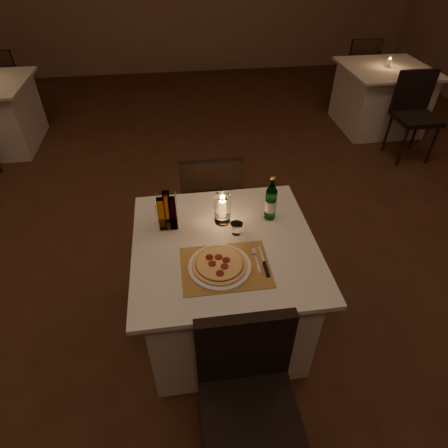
{
  "coord_description": "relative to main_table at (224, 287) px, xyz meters",
  "views": [
    {
      "loc": [
        -0.08,
        -1.77,
        2.13
      ],
      "look_at": [
        0.13,
        -0.26,
        0.86
      ],
      "focal_mm": 30.0,
      "sensor_mm": 36.0,
      "label": 1
    }
  ],
  "objects": [
    {
      "name": "neighbor_chair_ra",
      "position": [
        2.32,
        2.04,
        0.18
      ],
      "size": [
        0.42,
        0.42,
        0.9
      ],
      "color": "black",
      "rests_on": "ground"
    },
    {
      "name": "pizza",
      "position": [
        -0.05,
        -0.18,
        0.39
      ],
      "size": [
        0.28,
        0.28,
        0.02
      ],
      "color": "#D8B77F",
      "rests_on": "plate"
    },
    {
      "name": "neighbor_candle_right",
      "position": [
        2.32,
        2.75,
        0.41
      ],
      "size": [
        0.03,
        0.03,
        0.11
      ],
      "color": "white",
      "rests_on": "neighbor_table_right"
    },
    {
      "name": "hurricane_candle",
      "position": [
        0.01,
        0.19,
        0.47
      ],
      "size": [
        0.1,
        0.1,
        0.18
      ],
      "color": "white",
      "rests_on": "main_table"
    },
    {
      "name": "chair_near",
      "position": [
        0.0,
        -0.71,
        0.18
      ],
      "size": [
        0.42,
        0.42,
        0.9
      ],
      "color": "black",
      "rests_on": "ground"
    },
    {
      "name": "tumbler",
      "position": [
        0.08,
        0.07,
        0.4
      ],
      "size": [
        0.07,
        0.07,
        0.07
      ],
      "primitive_type": null,
      "color": "white",
      "rests_on": "main_table"
    },
    {
      "name": "chair_far",
      "position": [
        0.0,
        0.71,
        0.18
      ],
      "size": [
        0.42,
        0.42,
        0.9
      ],
      "color": "black",
      "rests_on": "ground"
    },
    {
      "name": "fork",
      "position": [
        0.15,
        -0.15,
        0.37
      ],
      "size": [
        0.02,
        0.18,
        0.0
      ],
      "color": "silver",
      "rests_on": "placemat"
    },
    {
      "name": "neighbor_table_right",
      "position": [
        2.32,
        2.75,
        0.0
      ],
      "size": [
        1.0,
        1.0,
        0.74
      ],
      "color": "silver",
      "rests_on": "ground"
    },
    {
      "name": "water_bottle",
      "position": [
        0.29,
        0.19,
        0.48
      ],
      "size": [
        0.07,
        0.07,
        0.28
      ],
      "color": "#57A161",
      "rests_on": "main_table"
    },
    {
      "name": "floor",
      "position": [
        -0.13,
        0.28,
        -0.38
      ],
      "size": [
        8.0,
        10.0,
        0.02
      ],
      "primitive_type": "cube",
      "color": "#4A2817",
      "rests_on": "ground"
    },
    {
      "name": "neighbor_chair_rb",
      "position": [
        2.32,
        3.47,
        0.18
      ],
      "size": [
        0.42,
        0.42,
        0.9
      ],
      "color": "black",
      "rests_on": "ground"
    },
    {
      "name": "cruet_caddy",
      "position": [
        -0.3,
        0.19,
        0.46
      ],
      "size": [
        0.12,
        0.12,
        0.21
      ],
      "color": "white",
      "rests_on": "main_table"
    },
    {
      "name": "knife",
      "position": [
        0.18,
        -0.21,
        0.37
      ],
      "size": [
        0.02,
        0.22,
        0.01
      ],
      "color": "black",
      "rests_on": "placemat"
    },
    {
      "name": "plate",
      "position": [
        -0.05,
        -0.18,
        0.38
      ],
      "size": [
        0.32,
        0.32,
        0.01
      ],
      "primitive_type": "cylinder",
      "color": "white",
      "rests_on": "placemat"
    },
    {
      "name": "neighbor_chair_lb",
      "position": [
        -2.27,
        3.58,
        0.18
      ],
      "size": [
        0.42,
        0.42,
        0.9
      ],
      "color": "black",
      "rests_on": "ground"
    },
    {
      "name": "main_table",
      "position": [
        0.0,
        0.0,
        0.0
      ],
      "size": [
        1.0,
        1.0,
        0.74
      ],
      "color": "silver",
      "rests_on": "ground"
    },
    {
      "name": "placemat",
      "position": [
        -0.02,
        -0.18,
        0.37
      ],
      "size": [
        0.45,
        0.34,
        0.0
      ],
      "primitive_type": "cube",
      "color": "#A57939",
      "rests_on": "main_table"
    }
  ]
}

